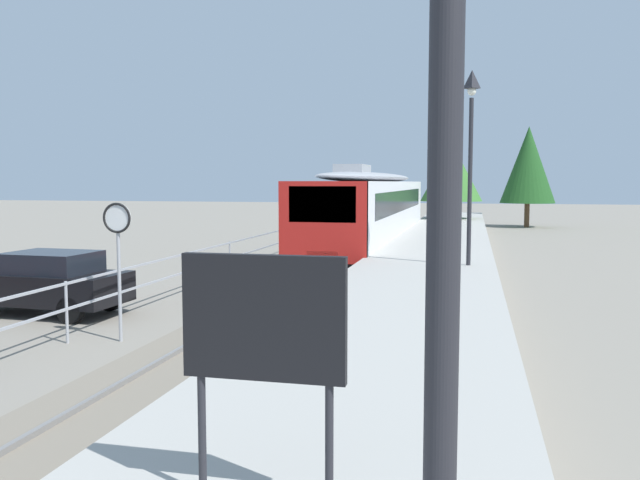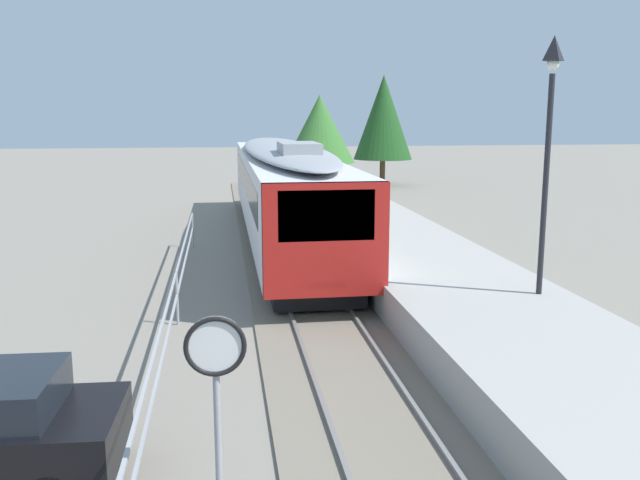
{
  "view_description": "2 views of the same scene",
  "coord_description": "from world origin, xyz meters",
  "px_view_note": "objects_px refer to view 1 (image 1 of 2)",
  "views": [
    {
      "loc": [
        4.54,
        0.65,
        3.21
      ],
      "look_at": [
        0.4,
        18.34,
        1.6
      ],
      "focal_mm": 36.76,
      "sensor_mm": 36.0,
      "label": 1
    },
    {
      "loc": [
        -2.24,
        6.1,
        4.72
      ],
      "look_at": [
        0.0,
        21.34,
        1.8
      ],
      "focal_mm": 37.73,
      "sensor_mm": 36.0,
      "label": 2
    }
  ],
  "objects_px": {
    "platform_notice_board": "(263,326)",
    "commuter_train": "(372,205)",
    "speed_limit_sign": "(118,237)",
    "parked_hatchback_black": "(45,282)",
    "platform_lamp_mid_platform": "(471,130)"
  },
  "relations": [
    {
      "from": "platform_notice_board",
      "to": "commuter_train",
      "type": "bearing_deg",
      "value": 96.91
    },
    {
      "from": "platform_notice_board",
      "to": "speed_limit_sign",
      "type": "relative_size",
      "value": 0.64
    },
    {
      "from": "commuter_train",
      "to": "parked_hatchback_black",
      "type": "height_order",
      "value": "commuter_train"
    },
    {
      "from": "speed_limit_sign",
      "to": "platform_notice_board",
      "type": "bearing_deg",
      "value": -53.47
    },
    {
      "from": "platform_lamp_mid_platform",
      "to": "speed_limit_sign",
      "type": "xyz_separation_m",
      "value": [
        -6.79,
        -6.86,
        -2.5
      ]
    },
    {
      "from": "parked_hatchback_black",
      "to": "platform_notice_board",
      "type": "bearing_deg",
      "value": -47.5
    },
    {
      "from": "platform_lamp_mid_platform",
      "to": "parked_hatchback_black",
      "type": "bearing_deg",
      "value": -154.42
    },
    {
      "from": "platform_lamp_mid_platform",
      "to": "parked_hatchback_black",
      "type": "distance_m",
      "value": 11.72
    },
    {
      "from": "platform_lamp_mid_platform",
      "to": "platform_notice_board",
      "type": "xyz_separation_m",
      "value": [
        -1.34,
        -14.22,
        -2.44
      ]
    },
    {
      "from": "commuter_train",
      "to": "speed_limit_sign",
      "type": "height_order",
      "value": "commuter_train"
    },
    {
      "from": "speed_limit_sign",
      "to": "platform_lamp_mid_platform",
      "type": "bearing_deg",
      "value": 45.33
    },
    {
      "from": "platform_notice_board",
      "to": "parked_hatchback_black",
      "type": "bearing_deg",
      "value": 132.5
    },
    {
      "from": "platform_notice_board",
      "to": "parked_hatchback_black",
      "type": "relative_size",
      "value": 0.44
    },
    {
      "from": "commuter_train",
      "to": "platform_lamp_mid_platform",
      "type": "xyz_separation_m",
      "value": [
        4.44,
        -11.41,
        2.47
      ]
    },
    {
      "from": "commuter_train",
      "to": "parked_hatchback_black",
      "type": "relative_size",
      "value": 5.12
    }
  ]
}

